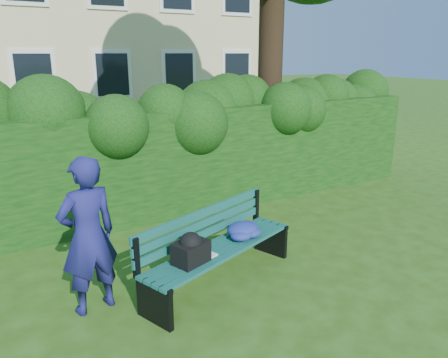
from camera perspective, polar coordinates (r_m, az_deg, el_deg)
ground at (r=6.13m, az=2.86°, el=-9.93°), size 80.00×80.00×0.00m
hedge at (r=7.66m, az=-6.03°, el=2.52°), size 10.00×1.00×1.80m
park_bench at (r=5.27m, az=-0.68°, el=-8.38°), size 2.27×1.28×0.89m
man_reading at (r=4.80m, az=-17.33°, el=-7.12°), size 0.69×0.52×1.72m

